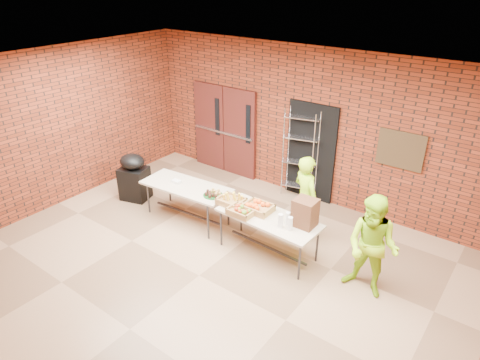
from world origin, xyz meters
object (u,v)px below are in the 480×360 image
Objects in this scene: table_left at (186,188)px; coffee_dispenser at (305,213)px; volunteer_man at (372,247)px; volunteer_woman at (305,198)px; table_right at (268,220)px; covered_grill at (134,177)px; wire_rack at (300,155)px.

coffee_dispenser is (2.52, 0.12, 0.30)m from table_left.
table_left is at bearing -175.84° from volunteer_man.
volunteer_woman is at bearing 16.21° from table_left.
covered_grill is (-3.40, -0.04, -0.16)m from table_right.
volunteer_woman is (3.64, 0.87, 0.30)m from covered_grill.
wire_rack is 1.92× the size of covered_grill.
table_left is 1.12× the size of volunteer_man.
covered_grill is at bearing 177.73° from table_left.
coffee_dispenser reaches higher than table_left.
table_right is 1.78m from volunteer_man.
volunteer_woman reaches higher than table_right.
volunteer_woman reaches higher than coffee_dispenser.
covered_grill is 3.75m from volunteer_woman.
volunteer_woman is 1.70m from volunteer_man.
table_right is at bearing -88.21° from wire_rack.
coffee_dispenser reaches higher than table_right.
volunteer_woman is (2.16, 0.82, 0.13)m from table_left.
volunteer_man is at bearing -3.47° from table_left.
coffee_dispenser is 0.80m from volunteer_woman.
covered_grill is 0.62× the size of volunteer_man.
wire_rack reaches higher than volunteer_man.
table_right is 1.78× the size of covered_grill.
volunteer_woman is (0.86, -1.30, -0.18)m from wire_rack.
wire_rack is at bearing 142.55° from volunteer_man.
table_left is at bearing -14.75° from covered_grill.
volunteer_man is (1.16, -0.05, -0.15)m from coffee_dispenser.
covered_grill is at bearing -156.42° from wire_rack.
table_right is 1.11× the size of volunteer_man.
covered_grill reaches higher than table_left.
table_left is 2.54m from coffee_dispenser.
table_left is 1.14× the size of volunteer_woman.
covered_grill is at bearing -177.48° from coffee_dispenser.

